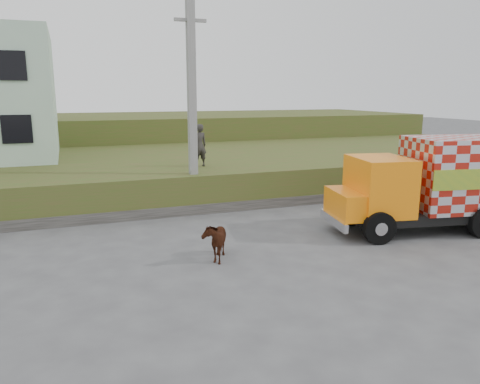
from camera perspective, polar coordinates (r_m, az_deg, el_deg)
name	(u,v)px	position (r m, az deg, el deg)	size (l,w,h in m)	color
ground	(263,243)	(14.77, 2.78, -6.18)	(120.00, 120.00, 0.00)	#474749
embankment	(186,170)	(23.87, -6.61, 2.64)	(40.00, 12.00, 1.50)	#3B551C
embankment_far	(147,136)	(35.47, -11.28, 6.77)	(40.00, 12.00, 3.00)	#3B551C
retaining_strip	(171,211)	(18.01, -8.36, -2.28)	(16.00, 0.50, 0.40)	#595651
utility_pole	(192,107)	(18.08, -5.86, 10.27)	(1.20, 0.30, 8.00)	gray
cargo_truck	(445,183)	(17.21, 23.75, 1.01)	(7.36, 3.49, 3.16)	black
cow	(215,240)	(13.20, -3.10, -5.82)	(0.61, 1.35, 1.14)	#33170C
pedestrian	(199,145)	(20.09, -4.98, 5.69)	(0.66, 0.43, 1.81)	#2E2A28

